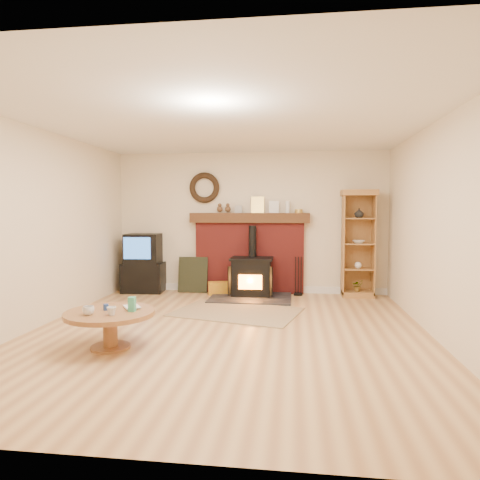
# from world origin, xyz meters

# --- Properties ---
(ground) EXTENTS (5.50, 5.50, 0.00)m
(ground) POSITION_xyz_m (0.00, 0.00, 0.00)
(ground) COLOR #AB7647
(ground) RESTS_ON ground
(room_shell) EXTENTS (5.02, 5.52, 2.61)m
(room_shell) POSITION_xyz_m (-0.02, 0.09, 1.72)
(room_shell) COLOR beige
(room_shell) RESTS_ON ground
(chimney_breast) EXTENTS (2.20, 0.22, 1.78)m
(chimney_breast) POSITION_xyz_m (0.00, 2.67, 0.80)
(chimney_breast) COLOR maroon
(chimney_breast) RESTS_ON ground
(wood_stove) EXTENTS (1.40, 1.00, 1.25)m
(wood_stove) POSITION_xyz_m (0.08, 2.27, 0.34)
(wood_stove) COLOR black
(wood_stove) RESTS_ON ground
(area_rug) EXTENTS (2.05, 1.65, 0.01)m
(area_rug) POSITION_xyz_m (-0.03, 1.09, 0.01)
(area_rug) COLOR brown
(area_rug) RESTS_ON ground
(tv_unit) EXTENTS (0.78, 0.58, 1.09)m
(tv_unit) POSITION_xyz_m (-1.97, 2.47, 0.52)
(tv_unit) COLOR black
(tv_unit) RESTS_ON ground
(curio_cabinet) EXTENTS (0.61, 0.44, 1.88)m
(curio_cabinet) POSITION_xyz_m (1.94, 2.55, 0.95)
(curio_cabinet) COLOR #9C6333
(curio_cabinet) RESTS_ON ground
(firelog_box) EXTENTS (0.40, 0.30, 0.23)m
(firelog_box) POSITION_xyz_m (-0.54, 2.40, 0.11)
(firelog_box) COLOR gold
(firelog_box) RESTS_ON ground
(leaning_painting) EXTENTS (0.55, 0.15, 0.66)m
(leaning_painting) POSITION_xyz_m (-1.05, 2.55, 0.33)
(leaning_painting) COLOR black
(leaning_painting) RESTS_ON ground
(fire_tools) EXTENTS (0.16, 0.16, 0.70)m
(fire_tools) POSITION_xyz_m (0.90, 2.50, 0.13)
(fire_tools) COLOR black
(fire_tools) RESTS_ON ground
(coffee_table) EXTENTS (0.99, 0.99, 0.58)m
(coffee_table) POSITION_xyz_m (-1.20, -0.74, 0.34)
(coffee_table) COLOR brown
(coffee_table) RESTS_ON ground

